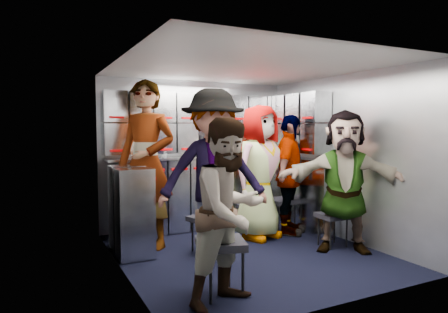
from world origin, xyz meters
name	(u,v)px	position (x,y,z in m)	size (l,w,h in m)	color
floor	(247,253)	(0.00, 0.00, 0.00)	(3.00, 3.00, 0.00)	black
wall_back	(196,154)	(0.00, 1.50, 1.05)	(2.80, 0.04, 2.10)	#9298A0
wall_left	(122,167)	(-1.40, 0.00, 1.05)	(0.04, 3.00, 2.10)	#9298A0
wall_right	(342,157)	(1.40, 0.00, 1.05)	(0.04, 3.00, 2.10)	#9298A0
ceiling	(248,67)	(0.00, 0.00, 2.10)	(2.80, 3.00, 0.02)	silver
cart_bank_back	(202,193)	(0.00, 1.29, 0.49)	(2.68, 0.38, 0.99)	#8D929C
cart_bank_left	(131,211)	(-1.19, 0.56, 0.49)	(0.38, 0.76, 0.99)	#8D929C
counter	(202,157)	(0.00, 1.29, 1.01)	(2.68, 0.42, 0.03)	silver
locker_bank_back	(200,123)	(0.00, 1.35, 1.49)	(2.68, 0.28, 0.82)	#8D929C
locker_bank_right	(300,123)	(1.25, 0.70, 1.49)	(0.28, 1.00, 0.82)	#8D929C
right_cabinet	(303,194)	(1.25, 0.60, 0.50)	(0.28, 1.20, 1.00)	#8D929C
coffee_niche	(210,125)	(0.18, 1.41, 1.47)	(0.46, 0.16, 0.84)	black
red_latch_strip	(208,168)	(0.00, 1.09, 0.88)	(2.60, 0.02, 0.03)	#B20002
jump_seat_near_left	(220,246)	(-0.77, -0.90, 0.42)	(0.50, 0.48, 0.48)	black
jump_seat_mid_left	(207,220)	(-0.40, 0.22, 0.37)	(0.44, 0.43, 0.42)	black
jump_seat_center	(252,208)	(0.46, 0.66, 0.35)	(0.35, 0.33, 0.40)	black
jump_seat_mid_right	(282,202)	(0.92, 0.64, 0.40)	(0.39, 0.37, 0.45)	black
jump_seat_near_right	(333,217)	(1.05, -0.24, 0.35)	(0.36, 0.34, 0.40)	black
attendant_standing	(146,164)	(-0.95, 0.74, 1.00)	(0.73, 0.48, 2.00)	black
attendant_arc_a	(230,212)	(-0.77, -1.08, 0.76)	(0.73, 0.57, 1.51)	black
attendant_arc_b	(213,174)	(-0.40, 0.04, 0.93)	(1.20, 0.69, 1.85)	black
attendant_arc_c	(259,172)	(0.46, 0.48, 0.86)	(0.84, 0.55, 1.72)	black
attendant_arc_d	(290,175)	(0.92, 0.46, 0.80)	(0.94, 0.39, 1.60)	black
attendant_arc_e	(344,181)	(1.05, -0.42, 0.82)	(1.52, 0.48, 1.64)	black
bottle_left	(164,148)	(-0.57, 1.24, 1.15)	(0.07, 0.07, 0.24)	white
bottle_mid	(213,148)	(0.15, 1.24, 1.15)	(0.06, 0.06, 0.23)	white
bottle_right	(258,147)	(0.90, 1.24, 1.14)	(0.07, 0.07, 0.22)	white
cup_left	(148,154)	(-0.79, 1.23, 1.08)	(0.07, 0.07, 0.11)	#C4B68A
cup_right	(252,151)	(0.77, 1.23, 1.08)	(0.08, 0.08, 0.09)	#C4B68A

